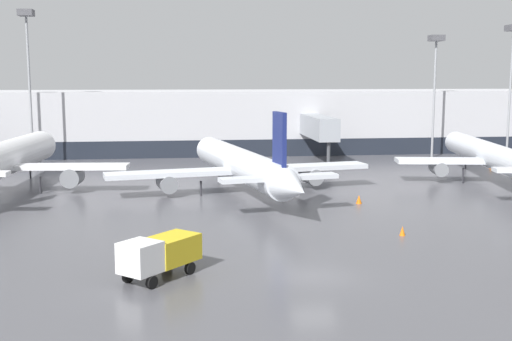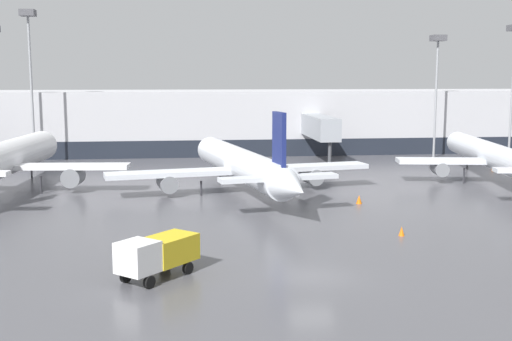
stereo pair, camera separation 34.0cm
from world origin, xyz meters
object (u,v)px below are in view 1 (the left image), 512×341
at_px(apron_light_mast_1, 512,53).
at_px(traffic_cone_0, 359,199).
at_px(parked_jet_4, 493,157).
at_px(apron_light_mast_5, 436,60).
at_px(apron_light_mast_4, 27,44).
at_px(traffic_cone_2, 402,231).
at_px(service_truck_0, 160,253).
at_px(parked_jet_2, 0,161).
at_px(parked_jet_0, 241,165).
at_px(traffic_cone_1, 491,166).

bearing_deg(apron_light_mast_1, traffic_cone_0, -135.68).
xyz_separation_m(parked_jet_4, apron_light_mast_5, (1.74, 20.45, 10.48)).
bearing_deg(apron_light_mast_4, traffic_cone_0, -41.19).
distance_m(parked_jet_4, apron_light_mast_1, 24.95).
bearing_deg(traffic_cone_2, service_truck_0, -155.39).
height_order(parked_jet_4, traffic_cone_2, parked_jet_4).
distance_m(parked_jet_4, traffic_cone_0, 19.63).
xyz_separation_m(parked_jet_2, traffic_cone_0, (32.66, -9.27, -2.73)).
relative_size(parked_jet_0, parked_jet_2, 0.95).
xyz_separation_m(traffic_cone_1, traffic_cone_2, (-22.09, -30.48, 0.01)).
bearing_deg(parked_jet_2, apron_light_mast_4, 8.92).
xyz_separation_m(parked_jet_4, traffic_cone_2, (-17.28, -20.85, -2.42)).
xyz_separation_m(traffic_cone_2, apron_light_mast_4, (-33.85, 41.30, 14.76)).
relative_size(traffic_cone_0, apron_light_mast_1, 0.04).
xyz_separation_m(traffic_cone_1, apron_light_mast_1, (6.93, 9.22, 13.81)).
bearing_deg(traffic_cone_1, parked_jet_2, -169.94).
distance_m(apron_light_mast_1, apron_light_mast_5, 10.16).
relative_size(parked_jet_4, service_truck_0, 6.98).
bearing_deg(service_truck_0, parked_jet_4, 171.75).
relative_size(traffic_cone_1, apron_light_mast_1, 0.04).
distance_m(traffic_cone_0, traffic_cone_2, 11.53).
distance_m(traffic_cone_0, apron_light_mast_5, 37.51).
xyz_separation_m(parked_jet_4, apron_light_mast_4, (-51.13, 20.46, 12.34)).
bearing_deg(traffic_cone_2, apron_light_mast_4, 129.34).
bearing_deg(traffic_cone_1, traffic_cone_0, -139.15).
distance_m(parked_jet_2, parked_jet_4, 49.77).
distance_m(service_truck_0, traffic_cone_0, 25.56).
bearing_deg(traffic_cone_0, parked_jet_0, 144.91).
height_order(parked_jet_0, apron_light_mast_5, apron_light_mast_5).
relative_size(service_truck_0, traffic_cone_0, 6.61).
bearing_deg(apron_light_mast_5, apron_light_mast_4, 179.99).
xyz_separation_m(parked_jet_2, service_truck_0, (15.79, -28.45, -1.66)).
distance_m(apron_light_mast_1, apron_light_mast_4, 62.90).
bearing_deg(traffic_cone_1, apron_light_mast_4, 169.05).
relative_size(service_truck_0, apron_light_mast_5, 0.30).
xyz_separation_m(parked_jet_2, apron_light_mast_5, (51.51, 20.50, 10.12)).
relative_size(apron_light_mast_4, apron_light_mast_5, 1.16).
xyz_separation_m(parked_jet_2, parked_jet_4, (49.77, 0.05, -0.35)).
distance_m(traffic_cone_2, apron_light_mast_5, 47.27).
distance_m(parked_jet_4, traffic_cone_2, 27.19).
bearing_deg(parked_jet_0, service_truck_0, 153.87).
bearing_deg(parked_jet_0, parked_jet_2, 73.18).
bearing_deg(service_truck_0, apron_light_mast_4, -118.92).
relative_size(traffic_cone_2, apron_light_mast_4, 0.03).
xyz_separation_m(parked_jet_4, traffic_cone_1, (4.81, 9.63, -2.43)).
relative_size(parked_jet_0, service_truck_0, 6.55).
bearing_deg(traffic_cone_1, parked_jet_4, -116.53).
bearing_deg(parked_jet_4, apron_light_mast_1, -22.66).
bearing_deg(apron_light_mast_1, parked_jet_0, -151.02).
distance_m(parked_jet_0, traffic_cone_1, 33.96).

